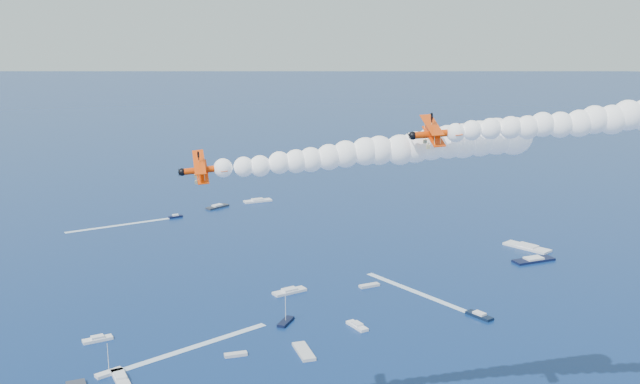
% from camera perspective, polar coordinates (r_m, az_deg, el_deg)
% --- Properties ---
extents(biplane_lead, '(10.59, 11.84, 7.40)m').
position_cam_1_polar(biplane_lead, '(112.03, 8.66, 4.34)').
color(biplane_lead, '#E13B04').
extents(biplane_trail, '(10.28, 11.20, 7.14)m').
position_cam_1_polar(biplane_trail, '(110.79, -8.74, 1.66)').
color(biplane_trail, '#E83C04').
extents(smoke_trail_lead, '(51.90, 40.13, 9.58)m').
position_cam_1_polar(smoke_trail_lead, '(119.93, 20.51, 5.14)').
color(smoke_trail_lead, white).
extents(smoke_trail_trail, '(52.17, 45.95, 9.58)m').
position_cam_1_polar(smoke_trail_trail, '(113.89, 3.97, 3.05)').
color(smoke_trail_trail, white).
extents(spectator_boats, '(221.65, 170.73, 0.70)m').
position_cam_1_polar(spectator_boats, '(213.70, 6.69, -7.28)').
color(spectator_boats, '#292D37').
rests_on(spectator_boats, ground).
extents(boat_wakes, '(222.94, 113.71, 0.04)m').
position_cam_1_polar(boat_wakes, '(211.24, 1.67, -7.53)').
color(boat_wakes, white).
rests_on(boat_wakes, ground).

